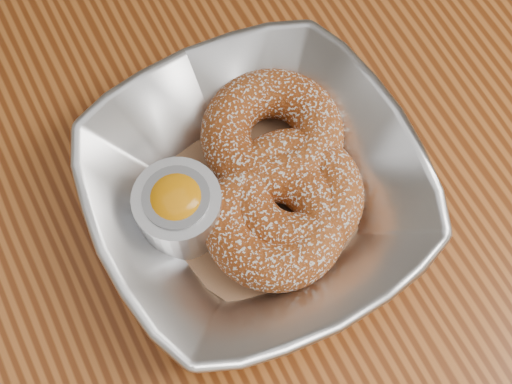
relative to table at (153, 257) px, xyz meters
name	(u,v)px	position (x,y,z in m)	size (l,w,h in m)	color
ground_plane	(204,368)	(0.00, 0.00, -0.65)	(4.00, 4.00, 0.00)	#565659
table	(153,257)	(0.00, 0.00, 0.00)	(1.20, 0.80, 0.75)	brown
serving_bowl	(256,193)	(0.08, -0.03, 0.13)	(0.23, 0.23, 0.06)	silver
parchment	(256,203)	(0.08, -0.03, 0.11)	(0.14, 0.14, 0.00)	brown
donut_back	(272,134)	(0.11, 0.00, 0.13)	(0.11, 0.11, 0.04)	#8D3E14
donut_front	(275,221)	(0.08, -0.06, 0.13)	(0.10, 0.10, 0.04)	#8D3E14
donut_extra	(293,194)	(0.11, -0.05, 0.13)	(0.10, 0.10, 0.04)	#8D3E14
ramekin	(179,208)	(0.03, -0.02, 0.13)	(0.06, 0.06, 0.05)	silver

